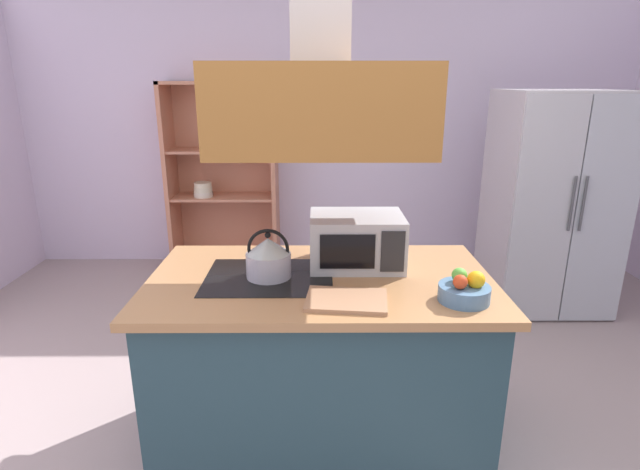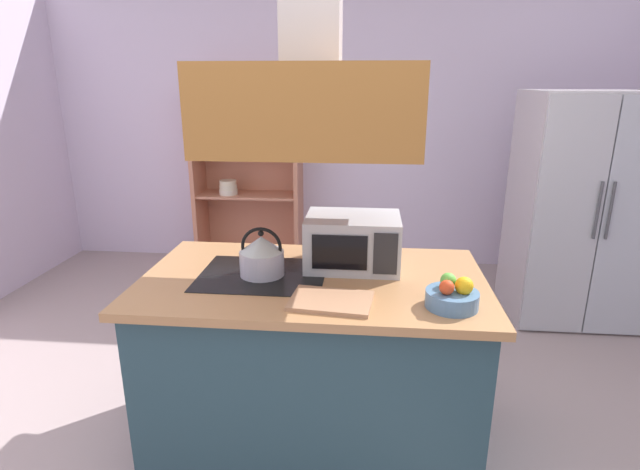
{
  "view_description": "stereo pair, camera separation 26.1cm",
  "coord_description": "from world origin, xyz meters",
  "px_view_note": "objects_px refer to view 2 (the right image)",
  "views": [
    {
      "loc": [
        -0.09,
        -1.97,
        1.8
      ],
      "look_at": [
        -0.08,
        0.58,
        1.0
      ],
      "focal_mm": 27.91,
      "sensor_mm": 36.0,
      "label": 1
    },
    {
      "loc": [
        0.17,
        -1.95,
        1.8
      ],
      "look_at": [
        -0.08,
        0.58,
        1.0
      ],
      "focal_mm": 27.91,
      "sensor_mm": 36.0,
      "label": 2
    }
  ],
  "objects_px": {
    "kettle": "(262,255)",
    "cutting_board": "(331,301)",
    "dish_cabinet": "(249,186)",
    "fruit_bowl": "(452,296)",
    "refrigerator": "(579,209)",
    "microwave": "(353,241)"
  },
  "relations": [
    {
      "from": "kettle",
      "to": "fruit_bowl",
      "type": "distance_m",
      "value": 0.89
    },
    {
      "from": "microwave",
      "to": "fruit_bowl",
      "type": "height_order",
      "value": "microwave"
    },
    {
      "from": "kettle",
      "to": "cutting_board",
      "type": "distance_m",
      "value": 0.46
    },
    {
      "from": "kettle",
      "to": "fruit_bowl",
      "type": "xyz_separation_m",
      "value": [
        0.85,
        -0.27,
        -0.05
      ]
    },
    {
      "from": "refrigerator",
      "to": "microwave",
      "type": "xyz_separation_m",
      "value": [
        -1.67,
        -1.47,
        0.17
      ]
    },
    {
      "from": "microwave",
      "to": "dish_cabinet",
      "type": "bearing_deg",
      "value": 114.78
    },
    {
      "from": "dish_cabinet",
      "to": "microwave",
      "type": "relative_size",
      "value": 3.88
    },
    {
      "from": "cutting_board",
      "to": "fruit_bowl",
      "type": "relative_size",
      "value": 1.57
    },
    {
      "from": "refrigerator",
      "to": "cutting_board",
      "type": "distance_m",
      "value": 2.59
    },
    {
      "from": "refrigerator",
      "to": "dish_cabinet",
      "type": "relative_size",
      "value": 0.97
    },
    {
      "from": "kettle",
      "to": "microwave",
      "type": "height_order",
      "value": "microwave"
    },
    {
      "from": "refrigerator",
      "to": "microwave",
      "type": "height_order",
      "value": "refrigerator"
    },
    {
      "from": "microwave",
      "to": "fruit_bowl",
      "type": "xyz_separation_m",
      "value": [
        0.43,
        -0.43,
        -0.08
      ]
    },
    {
      "from": "dish_cabinet",
      "to": "kettle",
      "type": "bearing_deg",
      "value": -75.13
    },
    {
      "from": "cutting_board",
      "to": "microwave",
      "type": "relative_size",
      "value": 0.74
    },
    {
      "from": "fruit_bowl",
      "to": "dish_cabinet",
      "type": "bearing_deg",
      "value": 118.43
    },
    {
      "from": "dish_cabinet",
      "to": "fruit_bowl",
      "type": "distance_m",
      "value": 3.21
    },
    {
      "from": "dish_cabinet",
      "to": "kettle",
      "type": "relative_size",
      "value": 7.56
    },
    {
      "from": "kettle",
      "to": "cutting_board",
      "type": "xyz_separation_m",
      "value": [
        0.35,
        -0.28,
        -0.09
      ]
    },
    {
      "from": "fruit_bowl",
      "to": "cutting_board",
      "type": "bearing_deg",
      "value": -179.06
    },
    {
      "from": "cutting_board",
      "to": "fruit_bowl",
      "type": "xyz_separation_m",
      "value": [
        0.5,
        0.01,
        0.04
      ]
    },
    {
      "from": "refrigerator",
      "to": "kettle",
      "type": "height_order",
      "value": "refrigerator"
    }
  ]
}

